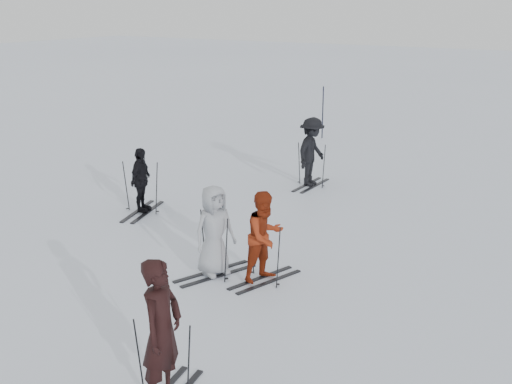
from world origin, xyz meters
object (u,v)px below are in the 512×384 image
at_px(skier_red, 265,238).
at_px(piste_marker, 323,113).
at_px(skier_near_dark, 162,334).
at_px(skier_uphill_left, 141,181).
at_px(skier_uphill_far, 312,153).
at_px(skier_grey, 214,232).

height_order(skier_red, piste_marker, piste_marker).
height_order(skier_near_dark, skier_uphill_left, skier_near_dark).
bearing_deg(skier_uphill_far, skier_grey, -169.40).
xyz_separation_m(skier_grey, skier_uphill_far, (-1.21, 6.35, 0.09)).
bearing_deg(skier_uphill_far, skier_red, -160.71).
bearing_deg(skier_grey, piste_marker, 38.14).
bearing_deg(skier_grey, skier_near_dark, -132.99).
bearing_deg(skier_uphill_far, skier_uphill_left, 149.98).
bearing_deg(skier_uphill_left, skier_grey, -136.34).
relative_size(skier_uphill_far, piste_marker, 0.98).
bearing_deg(skier_uphill_left, skier_red, -128.32).
xyz_separation_m(skier_uphill_left, skier_uphill_far, (2.44, 4.25, 0.16)).
bearing_deg(skier_grey, skier_uphill_left, 81.19).
height_order(skier_near_dark, skier_grey, skier_near_dark).
distance_m(skier_red, piste_marker, 12.95).
height_order(skier_near_dark, piste_marker, skier_near_dark).
height_order(skier_near_dark, skier_uphill_far, skier_near_dark).
relative_size(skier_near_dark, skier_uphill_far, 1.03).
xyz_separation_m(skier_uphill_far, piste_marker, (-2.57, 5.96, 0.02)).
distance_m(skier_red, skier_grey, 0.98).
distance_m(skier_near_dark, skier_uphill_far, 10.39).
distance_m(skier_grey, skier_uphill_left, 4.21).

